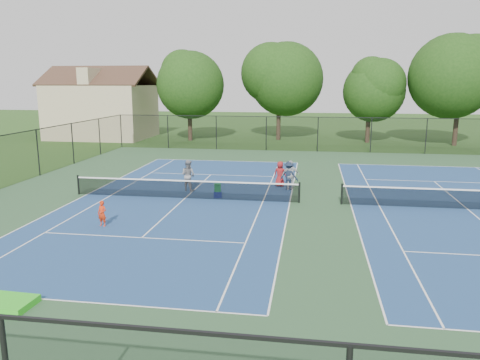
# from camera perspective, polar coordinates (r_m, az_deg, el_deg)

# --- Properties ---
(ground) EXTENTS (140.00, 140.00, 0.00)m
(ground) POSITION_cam_1_polar(r_m,az_deg,el_deg) (23.88, 9.73, -2.86)
(ground) COLOR #234716
(ground) RESTS_ON ground
(court_pad) EXTENTS (36.00, 36.00, 0.01)m
(court_pad) POSITION_cam_1_polar(r_m,az_deg,el_deg) (23.87, 9.73, -2.85)
(court_pad) COLOR #2E5232
(court_pad) RESTS_ON ground
(tennis_court_left) EXTENTS (12.00, 23.83, 1.07)m
(tennis_court_left) POSITION_cam_1_polar(r_m,az_deg,el_deg) (24.71, -6.72, -2.03)
(tennis_court_left) COLOR navy
(tennis_court_left) RESTS_ON ground
(tennis_court_right) EXTENTS (12.00, 23.83, 1.07)m
(tennis_court_right) POSITION_cam_1_polar(r_m,az_deg,el_deg) (25.00, 26.00, -3.01)
(tennis_court_right) COLOR navy
(tennis_court_right) RESTS_ON ground
(perimeter_fence) EXTENTS (36.08, 36.08, 3.02)m
(perimeter_fence) POSITION_cam_1_polar(r_m,az_deg,el_deg) (23.52, 9.86, 0.92)
(perimeter_fence) COLOR black
(perimeter_fence) RESTS_ON ground
(tree_back_a) EXTENTS (6.80, 6.80, 9.15)m
(tree_back_a) POSITION_cam_1_polar(r_m,az_deg,el_deg) (48.72, -6.23, 11.89)
(tree_back_a) COLOR #2D2116
(tree_back_a) RESTS_ON ground
(tree_back_b) EXTENTS (7.60, 7.60, 10.03)m
(tree_back_b) POSITION_cam_1_polar(r_m,az_deg,el_deg) (49.22, 4.81, 12.57)
(tree_back_b) COLOR #2D2116
(tree_back_b) RESTS_ON ground
(tree_back_c) EXTENTS (6.00, 6.00, 8.40)m
(tree_back_c) POSITION_cam_1_polar(r_m,az_deg,el_deg) (48.41, 15.58, 10.87)
(tree_back_c) COLOR #2D2116
(tree_back_c) RESTS_ON ground
(tree_back_d) EXTENTS (7.80, 7.80, 10.37)m
(tree_back_d) POSITION_cam_1_polar(r_m,az_deg,el_deg) (49.00, 25.33, 11.76)
(tree_back_d) COLOR #2D2116
(tree_back_d) RESTS_ON ground
(clapboard_house) EXTENTS (10.80, 8.10, 7.65)m
(clapboard_house) POSITION_cam_1_polar(r_m,az_deg,el_deg) (53.17, -16.46, 8.30)
(clapboard_house) COLOR tan
(clapboard_house) RESTS_ON ground
(child_player) EXTENTS (0.44, 0.33, 1.10)m
(child_player) POSITION_cam_1_polar(r_m,az_deg,el_deg) (20.64, -16.46, -3.95)
(child_player) COLOR red
(child_player) RESTS_ON ground
(instructor) EXTENTS (1.03, 0.93, 1.74)m
(instructor) POSITION_cam_1_polar(r_m,az_deg,el_deg) (26.31, -6.33, 0.56)
(instructor) COLOR gray
(instructor) RESTS_ON ground
(bystander_a) EXTENTS (1.04, 0.57, 1.68)m
(bystander_a) POSITION_cam_1_polar(r_m,az_deg,el_deg) (26.50, 6.20, 0.59)
(bystander_a) COLOR silver
(bystander_a) RESTS_ON ground
(bystander_b) EXTENTS (1.19, 0.90, 1.63)m
(bystander_b) POSITION_cam_1_polar(r_m,az_deg,el_deg) (26.52, 6.00, 0.55)
(bystander_b) COLOR #162032
(bystander_b) RESTS_ON ground
(bystander_c) EXTENTS (0.79, 0.58, 1.49)m
(bystander_c) POSITION_cam_1_polar(r_m,az_deg,el_deg) (27.30, 4.90, 0.74)
(bystander_c) COLOR maroon
(bystander_c) RESTS_ON ground
(ball_crate) EXTENTS (0.47, 0.42, 0.33)m
(ball_crate) POSITION_cam_1_polar(r_m,az_deg,el_deg) (24.75, -2.75, -1.78)
(ball_crate) COLOR navy
(ball_crate) RESTS_ON ground
(ball_hopper) EXTENTS (0.40, 0.35, 0.42)m
(ball_hopper) POSITION_cam_1_polar(r_m,az_deg,el_deg) (24.67, -2.76, -0.94)
(ball_hopper) COLOR green
(ball_hopper) RESTS_ON ball_crate
(green_tarp) EXTENTS (1.83, 1.07, 0.20)m
(green_tarp) POSITION_cam_1_polar(r_m,az_deg,el_deg) (14.74, -27.11, -13.15)
(green_tarp) COLOR green
(green_tarp) RESTS_ON ground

